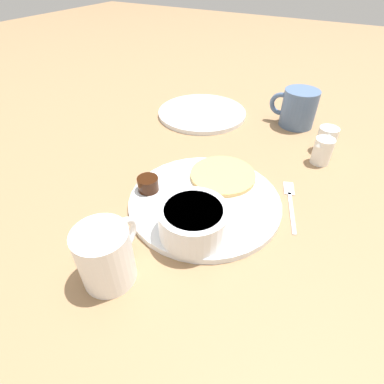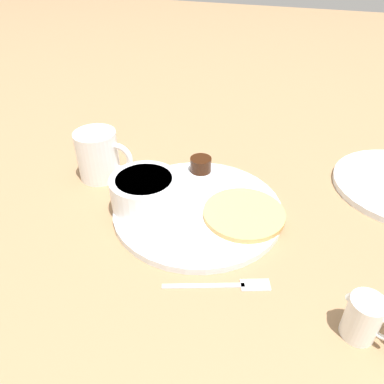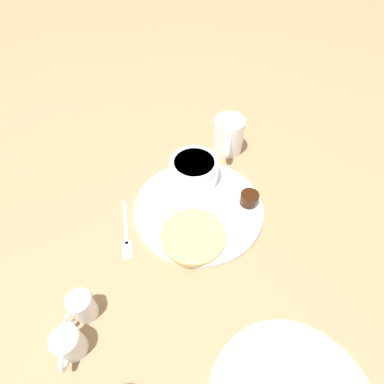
{
  "view_description": "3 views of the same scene",
  "coord_description": "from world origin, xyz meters",
  "px_view_note": "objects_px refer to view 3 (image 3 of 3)",
  "views": [
    {
      "loc": [
        -0.19,
        0.39,
        0.39
      ],
      "look_at": [
        0.02,
        0.02,
        0.03
      ],
      "focal_mm": 28.0,
      "sensor_mm": 36.0,
      "label": 1
    },
    {
      "loc": [
        -0.48,
        -0.15,
        0.41
      ],
      "look_at": [
        -0.0,
        0.01,
        0.04
      ],
      "focal_mm": 35.0,
      "sensor_mm": 36.0,
      "label": 2
    },
    {
      "loc": [
        0.05,
        -0.4,
        0.55
      ],
      "look_at": [
        -0.02,
        0.01,
        0.05
      ],
      "focal_mm": 28.0,
      "sensor_mm": 36.0,
      "label": 3
    }
  ],
  "objects_px": {
    "creamer_pitcher_near": "(82,307)",
    "bowl": "(194,169)",
    "plate": "(198,208)",
    "coffee_mug": "(228,136)",
    "fork": "(126,235)",
    "creamer_pitcher_far": "(69,344)"
  },
  "relations": [
    {
      "from": "creamer_pitcher_near",
      "to": "bowl",
      "type": "bearing_deg",
      "value": 68.13
    },
    {
      "from": "plate",
      "to": "creamer_pitcher_far",
      "type": "distance_m",
      "value": 0.35
    },
    {
      "from": "bowl",
      "to": "fork",
      "type": "distance_m",
      "value": 0.22
    },
    {
      "from": "plate",
      "to": "bowl",
      "type": "distance_m",
      "value": 0.1
    },
    {
      "from": "plate",
      "to": "bowl",
      "type": "bearing_deg",
      "value": 105.42
    },
    {
      "from": "bowl",
      "to": "creamer_pitcher_far",
      "type": "relative_size",
      "value": 1.69
    },
    {
      "from": "creamer_pitcher_far",
      "to": "plate",
      "type": "bearing_deg",
      "value": 63.25
    },
    {
      "from": "plate",
      "to": "coffee_mug",
      "type": "xyz_separation_m",
      "value": [
        0.05,
        0.21,
        0.04
      ]
    },
    {
      "from": "creamer_pitcher_far",
      "to": "bowl",
      "type": "bearing_deg",
      "value": 71.4
    },
    {
      "from": "plate",
      "to": "fork",
      "type": "bearing_deg",
      "value": -146.75
    },
    {
      "from": "coffee_mug",
      "to": "creamer_pitcher_near",
      "type": "distance_m",
      "value": 0.51
    },
    {
      "from": "creamer_pitcher_far",
      "to": "fork",
      "type": "xyz_separation_m",
      "value": [
        0.02,
        0.22,
        -0.03
      ]
    },
    {
      "from": "coffee_mug",
      "to": "creamer_pitcher_far",
      "type": "xyz_separation_m",
      "value": [
        -0.2,
        -0.53,
        -0.02
      ]
    },
    {
      "from": "plate",
      "to": "fork",
      "type": "distance_m",
      "value": 0.17
    },
    {
      "from": "creamer_pitcher_near",
      "to": "plate",
      "type": "bearing_deg",
      "value": 57.84
    },
    {
      "from": "plate",
      "to": "creamer_pitcher_near",
      "type": "bearing_deg",
      "value": -122.16
    },
    {
      "from": "plate",
      "to": "fork",
      "type": "xyz_separation_m",
      "value": [
        -0.14,
        -0.09,
        -0.0
      ]
    },
    {
      "from": "creamer_pitcher_far",
      "to": "fork",
      "type": "distance_m",
      "value": 0.23
    },
    {
      "from": "plate",
      "to": "creamer_pitcher_far",
      "type": "height_order",
      "value": "creamer_pitcher_far"
    },
    {
      "from": "coffee_mug",
      "to": "bowl",
      "type": "bearing_deg",
      "value": -118.63
    },
    {
      "from": "creamer_pitcher_near",
      "to": "creamer_pitcher_far",
      "type": "distance_m",
      "value": 0.06
    },
    {
      "from": "bowl",
      "to": "creamer_pitcher_near",
      "type": "relative_size",
      "value": 1.86
    }
  ]
}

